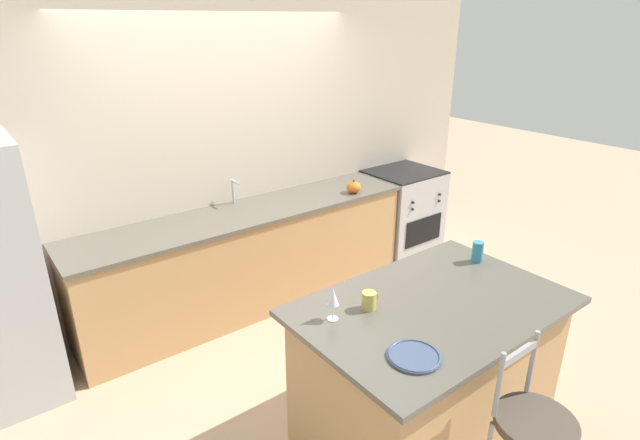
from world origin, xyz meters
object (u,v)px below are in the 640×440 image
(coffee_mug, at_px, (369,300))
(oven_range, at_px, (401,211))
(pumpkin_decoration, at_px, (354,187))
(wine_glass, at_px, (333,297))
(dinner_plate, at_px, (414,356))
(tumbler_cup, at_px, (477,252))

(coffee_mug, bearing_deg, oven_range, 39.85)
(coffee_mug, distance_m, pumpkin_decoration, 2.08)
(wine_glass, bearing_deg, dinner_plate, -78.06)
(coffee_mug, distance_m, tumbler_cup, 0.97)
(oven_range, height_order, wine_glass, wine_glass)
(pumpkin_decoration, bearing_deg, dinner_plate, -124.27)
(dinner_plate, relative_size, wine_glass, 1.37)
(wine_glass, height_order, pumpkin_decoration, wine_glass)
(tumbler_cup, bearing_deg, dinner_plate, -157.53)
(oven_range, relative_size, wine_glass, 4.85)
(wine_glass, xyz_separation_m, coffee_mug, (0.23, -0.04, -0.08))
(wine_glass, xyz_separation_m, tumbler_cup, (1.19, -0.04, -0.06))
(dinner_plate, height_order, pumpkin_decoration, pumpkin_decoration)
(pumpkin_decoration, bearing_deg, oven_range, 11.84)
(dinner_plate, xyz_separation_m, pumpkin_decoration, (1.42, 2.08, 0.02))
(oven_range, xyz_separation_m, wine_glass, (-2.39, -1.77, 0.61))
(oven_range, relative_size, tumbler_cup, 6.56)
(pumpkin_decoration, bearing_deg, tumbler_cup, -101.36)
(oven_range, bearing_deg, wine_glass, -143.55)
(dinner_plate, relative_size, coffee_mug, 2.29)
(coffee_mug, height_order, tumbler_cup, tumbler_cup)
(oven_range, xyz_separation_m, coffee_mug, (-2.17, -1.81, 0.53))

